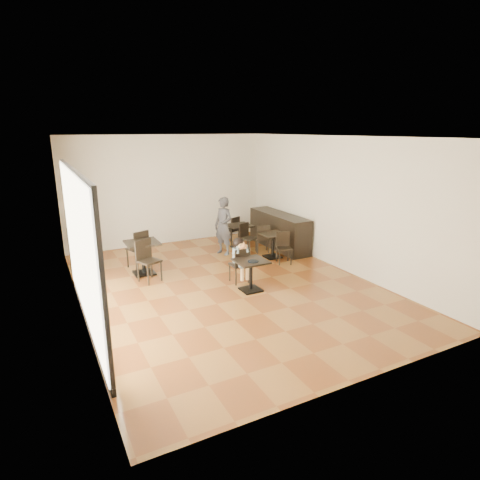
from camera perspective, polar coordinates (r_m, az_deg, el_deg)
floor at (r=8.93m, az=-1.92°, el=-6.50°), size 6.00×8.00×0.01m
ceiling at (r=8.28m, az=-2.12°, el=14.49°), size 6.00×8.00×0.01m
wall_back at (r=12.15m, az=-10.21°, el=7.00°), size 6.00×0.01×3.20m
wall_front at (r=5.27m, az=17.08°, el=-4.57°), size 6.00×0.01×3.20m
wall_left at (r=7.71m, az=-22.61°, el=1.20°), size 0.01×8.00×3.20m
wall_right at (r=10.09m, az=13.62°, el=5.11°), size 0.01×8.00×3.20m
storefront_window at (r=7.27m, az=-21.83°, el=-1.15°), size 0.04×4.50×2.60m
child_table at (r=8.56m, az=1.55°, el=-5.06°), size 0.64×0.64×0.68m
child_chair at (r=8.99m, az=-0.15°, el=-3.55°), size 0.37×0.37×0.82m
child at (r=8.96m, az=-0.15°, el=-2.91°), size 0.37×0.51×1.03m
plate at (r=8.36m, az=1.89°, el=-3.04°), size 0.23×0.23×0.01m
pizza_slice at (r=8.68m, az=0.42°, el=-0.91°), size 0.24×0.18×0.06m
adult_patron at (r=10.95m, az=-2.37°, el=2.01°), size 0.57×0.68×1.59m
cafe_table_mid at (r=10.77m, az=4.66°, el=-0.78°), size 0.80×0.80×0.67m
cafe_table_left at (r=9.78m, az=-13.61°, el=-2.50°), size 0.98×0.98×0.79m
cafe_table_back at (r=11.59m, az=-0.07°, el=0.51°), size 0.86×0.86×0.69m
chair_mid_a at (r=11.21m, az=3.19°, el=0.25°), size 0.46×0.46×0.80m
chair_mid_b at (r=10.31m, az=6.28°, el=-1.18°), size 0.46×0.46×0.80m
chair_left_a at (r=10.27m, az=-14.39°, el=-1.22°), size 0.56×0.56×0.95m
chair_left_b at (r=9.25m, az=-12.80°, el=-2.97°), size 0.56×0.56×0.95m
chair_back_a at (r=12.05m, az=-1.27°, el=1.44°), size 0.49×0.49×0.83m
chair_back_b at (r=11.11m, az=1.24°, el=0.21°), size 0.49×0.49×0.83m
service_counter at (r=11.68m, az=5.58°, el=1.33°), size 0.60×2.40×1.00m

